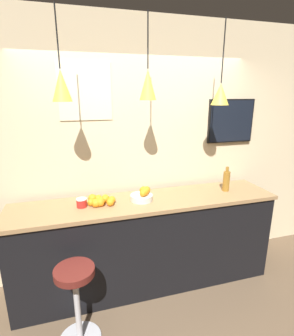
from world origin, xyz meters
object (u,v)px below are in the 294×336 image
Objects in this scene: spread_jar at (82,203)px; mounted_tv at (231,121)px; juice_bottle at (226,181)px; bar_stool at (76,294)px; fruit_bowl at (143,195)px.

mounted_tv is (1.84, 0.35, 0.71)m from spread_jar.
juice_bottle is at bearing 0.00° from spread_jar.
spread_jar is (0.11, 0.56, 0.58)m from bar_stool.
bar_stool is 1.23× the size of mounted_tv.
mounted_tv is (1.95, 0.91, 1.29)m from bar_stool.
bar_stool is 3.17× the size of fruit_bowl.
fruit_bowl is 1.45m from mounted_tv.
bar_stool is at bearing -142.67° from fruit_bowl.
mounted_tv is at bearing 16.06° from fruit_bowl.
juice_bottle is at bearing -122.83° from mounted_tv.
juice_bottle is (0.99, 0.00, 0.06)m from fruit_bowl.
spread_jar is (-0.62, 0.00, -0.01)m from fruit_bowl.
mounted_tv reaches higher than juice_bottle.
bar_stool is 0.81m from spread_jar.
mounted_tv reaches higher than spread_jar.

